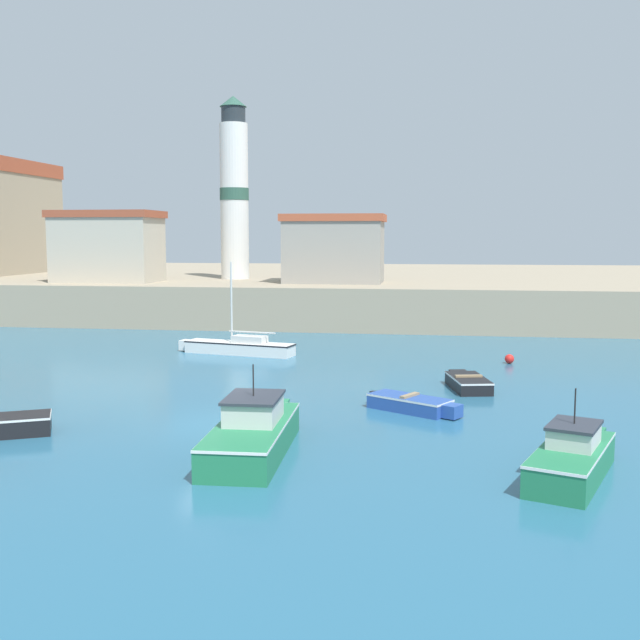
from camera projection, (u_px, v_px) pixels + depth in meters
The scene contains 11 objects.
ground_plane at pixel (221, 425), 24.09m from camera, with size 200.00×200.00×0.00m, color #28607F.
quay_seawall at pixel (354, 288), 66.24m from camera, with size 120.00×40.00×2.79m, color gray.
sailboat_white_0 at pixel (239, 346), 38.44m from camera, with size 6.39×2.45×4.74m.
motorboat_green_2 at pixel (573, 457), 18.87m from camera, with size 2.91×4.95×2.27m.
dinghy_blue_3 at pixel (412, 403), 25.95m from camera, with size 3.35×2.54×0.59m.
motorboat_green_4 at pixel (253, 432), 21.04m from camera, with size 2.05×6.34×2.50m.
dinghy_black_5 at pixel (468, 382), 29.76m from camera, with size 1.81×3.43×0.58m.
mooring_buoy at pixel (509, 359), 35.64m from camera, with size 0.44×0.44×0.44m, color red.
lighthouse at pixel (234, 191), 56.04m from camera, with size 2.18×2.18×13.54m.
harbor_shed_near_wharf at pixel (334, 248), 51.98m from camera, with size 7.04×4.57×4.72m.
harbor_shed_mid_row at pixel (108, 246), 52.95m from camera, with size 7.34×4.53×5.00m.
Camera 1 is at (6.57, -22.84, 6.10)m, focal length 42.00 mm.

